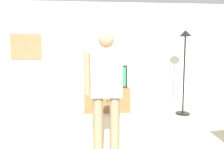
{
  "coord_description": "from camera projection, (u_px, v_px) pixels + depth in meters",
  "views": [
    {
      "loc": [
        -0.29,
        -2.47,
        1.43
      ],
      "look_at": [
        -0.01,
        1.2,
        1.05
      ],
      "focal_mm": 33.44,
      "sensor_mm": 36.0,
      "label": 1
    }
  ],
  "objects": [
    {
      "name": "back_wall",
      "position": [
        107.0,
        56.0,
        5.41
      ],
      "size": [
        6.4,
        0.1,
        2.7
      ],
      "primitive_type": "cube",
      "color": "silver",
      "rests_on": "ground_plane"
    },
    {
      "name": "tv_stand",
      "position": [
        107.0,
        99.0,
        5.17
      ],
      "size": [
        1.1,
        0.53,
        0.57
      ],
      "color": "olive",
      "rests_on": "ground_plane"
    },
    {
      "name": "television",
      "position": [
        107.0,
        77.0,
        5.16
      ],
      "size": [
        1.0,
        0.07,
        0.55
      ],
      "color": "black",
      "rests_on": "tv_stand"
    },
    {
      "name": "person_standing_nearer_lamp",
      "position": [
        106.0,
        86.0,
        2.9
      ],
      "size": [
        0.61,
        0.78,
        1.71
      ],
      "color": "gray",
      "rests_on": "ground_plane"
    },
    {
      "name": "floor_lamp",
      "position": [
        185.0,
        55.0,
        4.76
      ],
      "size": [
        0.32,
        0.32,
        1.95
      ],
      "color": "black",
      "rests_on": "ground_plane"
    },
    {
      "name": "framed_picture",
      "position": [
        26.0,
        47.0,
        5.18
      ],
      "size": [
        0.76,
        0.04,
        0.64
      ],
      "primitive_type": "cube",
      "color": "#997047"
    },
    {
      "name": "wall_clock",
      "position": [
        106.0,
        23.0,
        5.26
      ],
      "size": [
        0.29,
        0.03,
        0.29
      ],
      "primitive_type": "cylinder",
      "rotation": [
        1.57,
        0.0,
        0.0
      ],
      "color": "white"
    }
  ]
}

